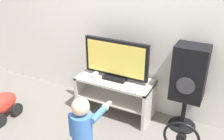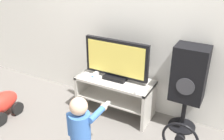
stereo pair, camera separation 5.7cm
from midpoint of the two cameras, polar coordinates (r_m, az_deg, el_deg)
ground_plane at (r=3.19m, az=-0.60°, el=-11.45°), size 16.00×16.00×0.00m
wall_back at (r=3.07m, az=4.04°, el=13.79°), size 10.00×0.06×2.60m
tv_stand at (r=3.17m, az=1.26°, el=-4.80°), size 0.96×0.43×0.49m
television at (r=3.00m, az=1.50°, el=2.21°), size 0.82×0.20×0.50m
game_console at (r=3.17m, az=-3.14°, el=-0.91°), size 0.05×0.17×0.05m
remote_primary at (r=2.83m, az=6.73°, el=-4.84°), size 0.09×0.13×0.03m
child at (r=2.38m, az=-6.42°, el=-12.80°), size 0.29×0.44×0.77m
speaker_tower at (r=2.86m, az=17.74°, el=-1.38°), size 0.36×0.32×1.03m
ride_on_toy at (r=3.43m, az=-23.78°, el=-6.96°), size 0.30×0.48×0.54m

